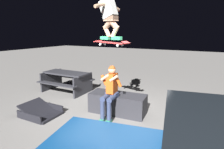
{
  "coord_description": "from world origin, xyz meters",
  "views": [
    {
      "loc": [
        -2.16,
        4.21,
        2.22
      ],
      "look_at": [
        0.07,
        0.12,
        1.15
      ],
      "focal_mm": 29.8,
      "sensor_mm": 36.0,
      "label": 1
    }
  ],
  "objects_px": {
    "ledge_box_main": "(118,103)",
    "skater_airborne": "(109,14)",
    "kicker_ramp": "(41,113)",
    "skateboard": "(111,43)",
    "person_sitting_on_ledge": "(110,89)",
    "trash_bin": "(224,143)",
    "picnic_table_back": "(66,79)"
  },
  "relations": [
    {
      "from": "ledge_box_main",
      "to": "skater_airborne",
      "type": "relative_size",
      "value": 1.39
    },
    {
      "from": "ledge_box_main",
      "to": "skater_airborne",
      "type": "xyz_separation_m",
      "value": [
        0.1,
        0.29,
        2.37
      ]
    },
    {
      "from": "person_sitting_on_ledge",
      "to": "trash_bin",
      "type": "height_order",
      "value": "person_sitting_on_ledge"
    },
    {
      "from": "ledge_box_main",
      "to": "kicker_ramp",
      "type": "xyz_separation_m",
      "value": [
        1.75,
        1.15,
        -0.2
      ]
    },
    {
      "from": "ledge_box_main",
      "to": "trash_bin",
      "type": "relative_size",
      "value": 1.91
    },
    {
      "from": "picnic_table_back",
      "to": "ledge_box_main",
      "type": "bearing_deg",
      "value": 162.77
    },
    {
      "from": "person_sitting_on_ledge",
      "to": "trash_bin",
      "type": "relative_size",
      "value": 1.7
    },
    {
      "from": "person_sitting_on_ledge",
      "to": "skateboard",
      "type": "xyz_separation_m",
      "value": [
        0.02,
        -0.08,
        1.18
      ]
    },
    {
      "from": "person_sitting_on_ledge",
      "to": "kicker_ramp",
      "type": "distance_m",
      "value": 2.03
    },
    {
      "from": "skateboard",
      "to": "person_sitting_on_ledge",
      "type": "bearing_deg",
      "value": 107.22
    },
    {
      "from": "ledge_box_main",
      "to": "trash_bin",
      "type": "distance_m",
      "value": 2.71
    },
    {
      "from": "ledge_box_main",
      "to": "picnic_table_back",
      "type": "distance_m",
      "value": 2.7
    },
    {
      "from": "ledge_box_main",
      "to": "skater_airborne",
      "type": "bearing_deg",
      "value": 70.29
    },
    {
      "from": "skateboard",
      "to": "ledge_box_main",
      "type": "bearing_deg",
      "value": -98.93
    },
    {
      "from": "skateboard",
      "to": "skater_airborne",
      "type": "bearing_deg",
      "value": -10.66
    },
    {
      "from": "ledge_box_main",
      "to": "kicker_ramp",
      "type": "relative_size",
      "value": 1.58
    },
    {
      "from": "ledge_box_main",
      "to": "kicker_ramp",
      "type": "height_order",
      "value": "ledge_box_main"
    },
    {
      "from": "kicker_ramp",
      "to": "ledge_box_main",
      "type": "bearing_deg",
      "value": -146.59
    },
    {
      "from": "picnic_table_back",
      "to": "trash_bin",
      "type": "bearing_deg",
      "value": 160.33
    },
    {
      "from": "trash_bin",
      "to": "person_sitting_on_ledge",
      "type": "bearing_deg",
      "value": -14.36
    },
    {
      "from": "kicker_ramp",
      "to": "trash_bin",
      "type": "bearing_deg",
      "value": -178.18
    },
    {
      "from": "skater_airborne",
      "to": "trash_bin",
      "type": "xyz_separation_m",
      "value": [
        -2.61,
        0.73,
        -2.24
      ]
    },
    {
      "from": "ledge_box_main",
      "to": "person_sitting_on_ledge",
      "type": "bearing_deg",
      "value": 86.42
    },
    {
      "from": "person_sitting_on_ledge",
      "to": "skater_airborne",
      "type": "relative_size",
      "value": 1.24
    },
    {
      "from": "ledge_box_main",
      "to": "trash_bin",
      "type": "xyz_separation_m",
      "value": [
        -2.51,
        1.02,
        0.13
      ]
    },
    {
      "from": "skater_airborne",
      "to": "kicker_ramp",
      "type": "relative_size",
      "value": 1.14
    },
    {
      "from": "skateboard",
      "to": "kicker_ramp",
      "type": "distance_m",
      "value": 2.68
    },
    {
      "from": "skater_airborne",
      "to": "trash_bin",
      "type": "height_order",
      "value": "skater_airborne"
    },
    {
      "from": "skater_airborne",
      "to": "kicker_ramp",
      "type": "distance_m",
      "value": 3.18
    },
    {
      "from": "ledge_box_main",
      "to": "skateboard",
      "type": "bearing_deg",
      "value": 81.07
    },
    {
      "from": "kicker_ramp",
      "to": "trash_bin",
      "type": "distance_m",
      "value": 4.27
    },
    {
      "from": "skateboard",
      "to": "skater_airborne",
      "type": "relative_size",
      "value": 0.93
    }
  ]
}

